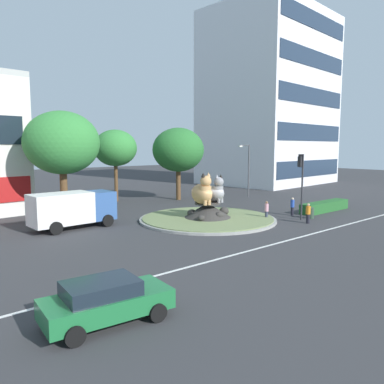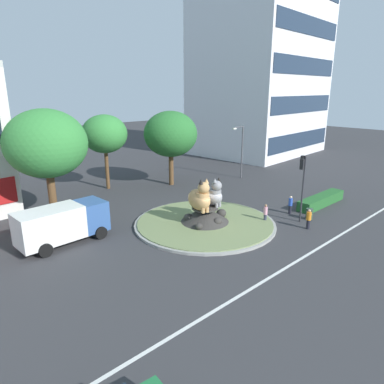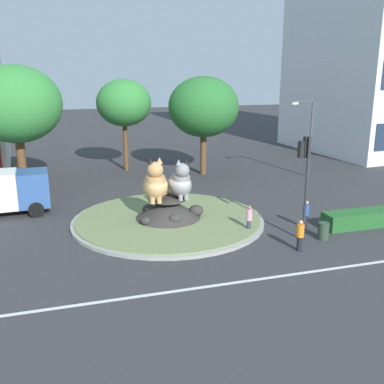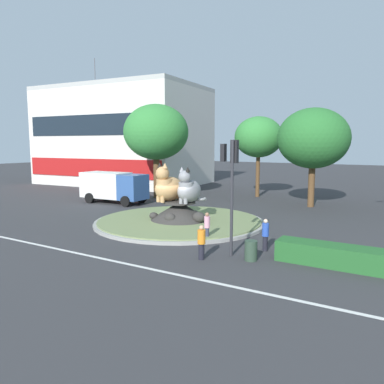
{
  "view_description": "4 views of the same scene",
  "coord_description": "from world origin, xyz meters",
  "px_view_note": "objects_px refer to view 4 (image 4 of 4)",
  "views": [
    {
      "loc": [
        -20.59,
        -22.15,
        5.92
      ],
      "look_at": [
        -1.1,
        0.66,
        2.33
      ],
      "focal_mm": 35.44,
      "sensor_mm": 36.0,
      "label": 1
    },
    {
      "loc": [
        -18.16,
        -18.05,
        10.21
      ],
      "look_at": [
        -1.62,
        -0.27,
        3.04
      ],
      "focal_mm": 32.67,
      "sensor_mm": 36.0,
      "label": 2
    },
    {
      "loc": [
        -5.64,
        -23.63,
        8.48
      ],
      "look_at": [
        1.42,
        -0.08,
        1.69
      ],
      "focal_mm": 41.45,
      "sensor_mm": 36.0,
      "label": 3
    },
    {
      "loc": [
        13.2,
        -20.2,
        5.16
      ],
      "look_at": [
        -0.32,
        2.1,
        1.8
      ],
      "focal_mm": 35.18,
      "sensor_mm": 36.0,
      "label": 4
    }
  ],
  "objects_px": {
    "cat_statue_grey": "(189,189)",
    "litter_bin": "(251,251)",
    "shophouse_block": "(124,136)",
    "second_tree_near_tower": "(259,137)",
    "pedestrian_blue_shirt": "(265,234)",
    "delivery_box_truck": "(114,186)",
    "traffic_light_mast": "(231,172)",
    "third_tree_left": "(313,139)",
    "broadleaf_tree_behind_island": "(156,132)",
    "pedestrian_pink_shirt": "(207,226)",
    "pedestrian_orange_shirt": "(201,242)",
    "cat_statue_calico": "(168,187)"
  },
  "relations": [
    {
      "from": "pedestrian_orange_shirt",
      "to": "litter_bin",
      "type": "xyz_separation_m",
      "value": [
        1.96,
        1.0,
        -0.37
      ]
    },
    {
      "from": "third_tree_left",
      "to": "pedestrian_pink_shirt",
      "type": "distance_m",
      "value": 14.94
    },
    {
      "from": "traffic_light_mast",
      "to": "second_tree_near_tower",
      "type": "distance_m",
      "value": 20.11
    },
    {
      "from": "pedestrian_pink_shirt",
      "to": "pedestrian_blue_shirt",
      "type": "height_order",
      "value": "pedestrian_blue_shirt"
    },
    {
      "from": "third_tree_left",
      "to": "pedestrian_pink_shirt",
      "type": "xyz_separation_m",
      "value": [
        -2.0,
        -14.02,
        -4.75
      ]
    },
    {
      "from": "cat_statue_grey",
      "to": "litter_bin",
      "type": "relative_size",
      "value": 2.62
    },
    {
      "from": "pedestrian_orange_shirt",
      "to": "traffic_light_mast",
      "type": "bearing_deg",
      "value": -93.8
    },
    {
      "from": "cat_statue_calico",
      "to": "third_tree_left",
      "type": "bearing_deg",
      "value": 160.46
    },
    {
      "from": "second_tree_near_tower",
      "to": "pedestrian_orange_shirt",
      "type": "xyz_separation_m",
      "value": [
        5.33,
        -20.35,
        -4.96
      ]
    },
    {
      "from": "broadleaf_tree_behind_island",
      "to": "delivery_box_truck",
      "type": "relative_size",
      "value": 1.45
    },
    {
      "from": "second_tree_near_tower",
      "to": "pedestrian_pink_shirt",
      "type": "relative_size",
      "value": 5.03
    },
    {
      "from": "cat_statue_grey",
      "to": "traffic_light_mast",
      "type": "relative_size",
      "value": 0.44
    },
    {
      "from": "broadleaf_tree_behind_island",
      "to": "pedestrian_pink_shirt",
      "type": "bearing_deg",
      "value": -44.33
    },
    {
      "from": "traffic_light_mast",
      "to": "third_tree_left",
      "type": "relative_size",
      "value": 0.66
    },
    {
      "from": "pedestrian_orange_shirt",
      "to": "pedestrian_blue_shirt",
      "type": "distance_m",
      "value": 3.41
    },
    {
      "from": "delivery_box_truck",
      "to": "litter_bin",
      "type": "height_order",
      "value": "delivery_box_truck"
    },
    {
      "from": "second_tree_near_tower",
      "to": "third_tree_left",
      "type": "xyz_separation_m",
      "value": [
        5.97,
        -3.36,
        -0.21
      ]
    },
    {
      "from": "traffic_light_mast",
      "to": "shophouse_block",
      "type": "distance_m",
      "value": 34.4
    },
    {
      "from": "second_tree_near_tower",
      "to": "pedestrian_pink_shirt",
      "type": "bearing_deg",
      "value": -77.12
    },
    {
      "from": "pedestrian_pink_shirt",
      "to": "pedestrian_blue_shirt",
      "type": "relative_size",
      "value": 0.98
    },
    {
      "from": "shophouse_block",
      "to": "pedestrian_orange_shirt",
      "type": "height_order",
      "value": "shophouse_block"
    },
    {
      "from": "second_tree_near_tower",
      "to": "pedestrian_pink_shirt",
      "type": "height_order",
      "value": "second_tree_near_tower"
    },
    {
      "from": "cat_statue_grey",
      "to": "second_tree_near_tower",
      "type": "distance_m",
      "value": 14.88
    },
    {
      "from": "pedestrian_pink_shirt",
      "to": "cat_statue_grey",
      "type": "bearing_deg",
      "value": -36.32
    },
    {
      "from": "cat_statue_grey",
      "to": "shophouse_block",
      "type": "xyz_separation_m",
      "value": [
        -20.9,
        17.73,
        3.86
      ]
    },
    {
      "from": "shophouse_block",
      "to": "broadleaf_tree_behind_island",
      "type": "distance_m",
      "value": 14.83
    },
    {
      "from": "broadleaf_tree_behind_island",
      "to": "pedestrian_pink_shirt",
      "type": "distance_m",
      "value": 17.68
    },
    {
      "from": "cat_statue_grey",
      "to": "litter_bin",
      "type": "height_order",
      "value": "cat_statue_grey"
    },
    {
      "from": "pedestrian_blue_shirt",
      "to": "delivery_box_truck",
      "type": "height_order",
      "value": "delivery_box_truck"
    },
    {
      "from": "shophouse_block",
      "to": "traffic_light_mast",
      "type": "bearing_deg",
      "value": -44.98
    },
    {
      "from": "pedestrian_blue_shirt",
      "to": "delivery_box_truck",
      "type": "bearing_deg",
      "value": 144.71
    },
    {
      "from": "second_tree_near_tower",
      "to": "delivery_box_truck",
      "type": "xyz_separation_m",
      "value": [
        -9.3,
        -10.25,
        -4.27
      ]
    },
    {
      "from": "cat_statue_grey",
      "to": "pedestrian_orange_shirt",
      "type": "height_order",
      "value": "cat_statue_grey"
    },
    {
      "from": "pedestrian_orange_shirt",
      "to": "delivery_box_truck",
      "type": "xyz_separation_m",
      "value": [
        -14.63,
        10.11,
        0.69
      ]
    },
    {
      "from": "cat_statue_calico",
      "to": "third_tree_left",
      "type": "height_order",
      "value": "third_tree_left"
    },
    {
      "from": "second_tree_near_tower",
      "to": "pedestrian_blue_shirt",
      "type": "xyz_separation_m",
      "value": [
        7.29,
        -17.56,
        -4.95
      ]
    },
    {
      "from": "pedestrian_pink_shirt",
      "to": "pedestrian_orange_shirt",
      "type": "bearing_deg",
      "value": 122.92
    },
    {
      "from": "pedestrian_orange_shirt",
      "to": "litter_bin",
      "type": "relative_size",
      "value": 1.74
    },
    {
      "from": "traffic_light_mast",
      "to": "broadleaf_tree_behind_island",
      "type": "relative_size",
      "value": 0.6
    },
    {
      "from": "cat_statue_grey",
      "to": "pedestrian_orange_shirt",
      "type": "distance_m",
      "value": 7.48
    },
    {
      "from": "traffic_light_mast",
      "to": "pedestrian_orange_shirt",
      "type": "distance_m",
      "value": 3.44
    },
    {
      "from": "shophouse_block",
      "to": "third_tree_left",
      "type": "distance_m",
      "value": 26.73
    },
    {
      "from": "cat_statue_calico",
      "to": "shophouse_block",
      "type": "distance_m",
      "value": 26.66
    },
    {
      "from": "pedestrian_orange_shirt",
      "to": "delivery_box_truck",
      "type": "distance_m",
      "value": 17.79
    },
    {
      "from": "broadleaf_tree_behind_island",
      "to": "pedestrian_blue_shirt",
      "type": "height_order",
      "value": "broadleaf_tree_behind_island"
    },
    {
      "from": "delivery_box_truck",
      "to": "traffic_light_mast",
      "type": "bearing_deg",
      "value": -32.11
    },
    {
      "from": "third_tree_left",
      "to": "cat_statue_calico",
      "type": "bearing_deg",
      "value": -119.97
    },
    {
      "from": "cat_statue_grey",
      "to": "cat_statue_calico",
      "type": "bearing_deg",
      "value": -84.77
    },
    {
      "from": "pedestrian_orange_shirt",
      "to": "broadleaf_tree_behind_island",
      "type": "bearing_deg",
      "value": -19.29
    },
    {
      "from": "pedestrian_blue_shirt",
      "to": "cat_statue_calico",
      "type": "bearing_deg",
      "value": 147.55
    }
  ]
}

